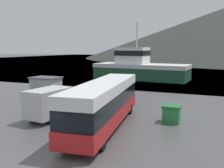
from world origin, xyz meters
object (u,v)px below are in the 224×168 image
at_px(delivery_van, 53,102).
at_px(dock_kiosk, 46,88).
at_px(tour_bus, 105,102).
at_px(fishing_boat, 139,67).
at_px(storage_bin, 171,114).

height_order(delivery_van, dock_kiosk, delivery_van).
relative_size(tour_bus, fishing_boat, 0.68).
bearing_deg(storage_bin, fishing_boat, 111.71).
relative_size(fishing_boat, dock_kiosk, 5.52).
distance_m(fishing_boat, dock_kiosk, 22.60).
relative_size(tour_bus, delivery_van, 2.21).
distance_m(delivery_van, storage_bin, 9.70).
relative_size(delivery_van, fishing_boat, 0.31).
height_order(tour_bus, delivery_van, tour_bus).
bearing_deg(storage_bin, tour_bus, -144.66).
bearing_deg(tour_bus, delivery_van, 166.60).
relative_size(tour_bus, dock_kiosk, 3.76).
relative_size(delivery_van, dock_kiosk, 1.71).
height_order(tour_bus, fishing_boat, fishing_boat).
relative_size(storage_bin, dock_kiosk, 0.43).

